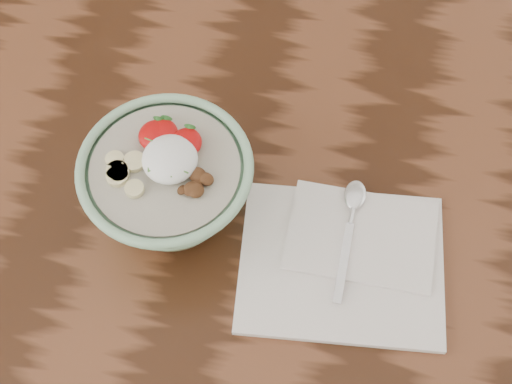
# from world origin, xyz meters

# --- Properties ---
(table) EXTENTS (1.60, 0.90, 0.75)m
(table) POSITION_xyz_m (0.00, 0.00, 0.66)
(table) COLOR #32190C
(table) RESTS_ON ground
(breakfast_bowl) EXTENTS (0.20, 0.20, 0.14)m
(breakfast_bowl) POSITION_xyz_m (-0.05, 0.00, 0.82)
(breakfast_bowl) COLOR #89B891
(breakfast_bowl) RESTS_ON table
(napkin) EXTENTS (0.26, 0.22, 0.01)m
(napkin) POSITION_xyz_m (0.17, -0.02, 0.76)
(napkin) COLOR silver
(napkin) RESTS_ON table
(spoon) EXTENTS (0.03, 0.16, 0.01)m
(spoon) POSITION_xyz_m (0.17, 0.04, 0.77)
(spoon) COLOR silver
(spoon) RESTS_ON napkin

